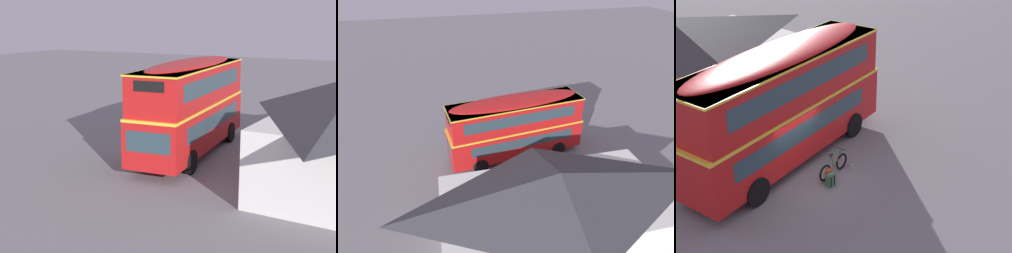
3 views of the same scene
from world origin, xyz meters
The scene contains 6 objects.
ground_plane centered at (0.00, 0.00, 0.00)m, with size 120.00×120.00×0.00m, color slate.
double_decker_bus centered at (0.72, 1.42, 2.64)m, with size 10.27×3.39×4.79m.
touring_bicycle centered at (0.86, -0.91, 0.37)m, with size 1.74×0.51×0.99m.
backpack_on_ground centered at (0.25, -1.31, 0.29)m, with size 0.34×0.30×0.57m.
water_bottle_clear_plastic centered at (1.81, -1.10, 0.10)m, with size 0.06×0.06×0.21m.
pub_building centered at (0.95, 9.40, 2.31)m, with size 12.36×6.78×4.52m.
Camera 2 is at (6.37, 19.14, 13.53)m, focal length 31.11 mm.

